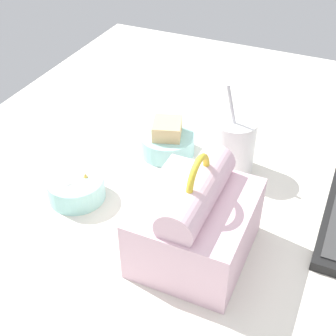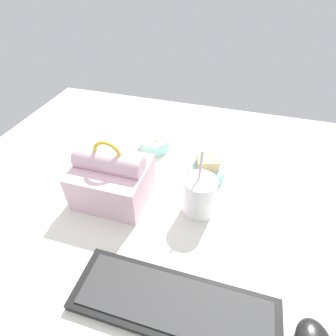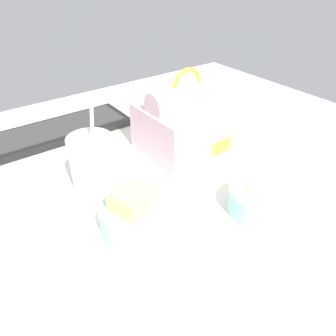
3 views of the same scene
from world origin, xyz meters
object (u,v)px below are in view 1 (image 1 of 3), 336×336
bento_bowl_sandwich (167,141)px  bento_bowl_snacks (76,187)px  soup_cup (234,144)px  lunch_bag (196,222)px

bento_bowl_sandwich → bento_bowl_snacks: size_ratio=1.08×
soup_cup → bento_bowl_sandwich: 14.50cm
soup_cup → bento_bowl_sandwich: bearing=-88.9°
soup_cup → bento_bowl_sandwich: (0.27, -14.17, -3.05)cm
soup_cup → bento_bowl_snacks: (20.40, -23.71, -3.57)cm
bento_bowl_sandwich → lunch_bag: bearing=33.2°
lunch_bag → bento_bowl_snacks: 25.81cm
soup_cup → bento_bowl_snacks: 31.48cm
lunch_bag → bento_bowl_snacks: size_ratio=1.83×
bento_bowl_sandwich → bento_bowl_snacks: bento_bowl_sandwich is taller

